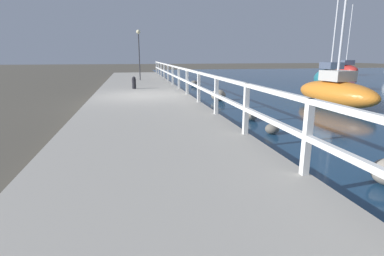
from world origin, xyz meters
name	(u,v)px	position (x,y,z in m)	size (l,w,h in m)	color
ground_plane	(142,103)	(0.00, 0.00, 0.00)	(120.00, 120.00, 0.00)	#4C473D
dock_walkway	(142,99)	(0.00, 0.00, 0.16)	(4.13, 36.00, 0.32)	#9E998E
railing	(187,77)	(1.96, 0.00, 1.06)	(0.10, 32.50, 1.10)	white
boulder_far_strip	(218,95)	(3.38, -0.01, 0.25)	(0.66, 0.59, 0.49)	gray
boulder_near_dock	(272,129)	(3.11, -5.93, 0.14)	(0.36, 0.33, 0.27)	#666056
boulder_mid_strip	(251,115)	(3.23, -4.22, 0.17)	(0.46, 0.42, 0.35)	gray
boulder_upstream	(194,83)	(3.71, 6.92, 0.17)	(0.46, 0.42, 0.35)	#666056
mooring_bollard	(134,83)	(-0.28, 2.75, 0.63)	(0.20, 0.20, 0.62)	black
dock_lamp	(139,43)	(0.18, 8.22, 2.79)	(0.27, 0.27, 3.32)	#2D2D33
sailboat_teal	(330,78)	(10.68, 2.43, 0.72)	(1.54, 3.36, 6.92)	#1E707A
sailboat_orange	(336,92)	(7.50, -2.40, 0.57)	(1.82, 4.03, 5.25)	orange
sailboat_red	(345,69)	(21.21, 14.69, 0.63)	(1.77, 3.45, 6.84)	red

